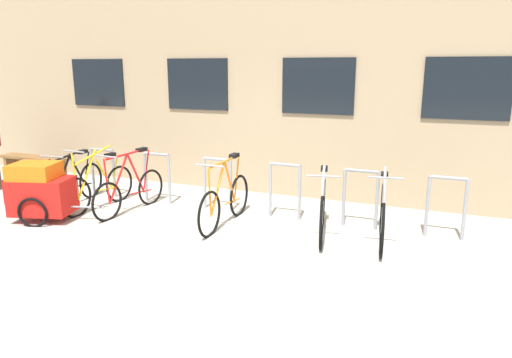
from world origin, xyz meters
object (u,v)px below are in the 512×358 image
Objects in this scene: bicycle_silver at (382,215)px; bicycle_red at (130,190)px; bike_trailer at (41,191)px; bicycle_yellow at (99,187)px; wooden_bench at (35,162)px; bicycle_orange at (225,200)px; bicycle_black at (73,184)px; bicycle_white at (323,208)px; backpack at (13,192)px.

bicycle_red reaches higher than bicycle_silver.
bicycle_yellow is at bearing 65.25° from bike_trailer.
wooden_bench is (-7.45, 0.99, -0.02)m from bicycle_silver.
bicycle_yellow is (-2.39, -0.04, -0.01)m from bicycle_orange.
bicycle_silver is 1.03× the size of bicycle_black.
bicycle_red is at bearing 4.34° from bicycle_yellow.
bicycle_yellow reaches higher than bicycle_white.
bicycle_white is 1.02× the size of bicycle_yellow.
bicycle_orange is at bearing 17.77° from bike_trailer.
bicycle_orange is at bearing -12.70° from wooden_bench.
bicycle_orange is 1.78m from bicycle_red.
bicycle_silver is 5.23m from bike_trailer.
backpack is at bearing -53.96° from wooden_bench.
backpack is (-4.00, -0.39, -0.17)m from bicycle_orange.
bike_trailer reaches higher than backpack.
wooden_bench is at bearing 156.40° from bicycle_yellow.
bicycle_silver reaches higher than bike_trailer.
bicycle_black is (-2.97, -0.02, -0.02)m from bicycle_orange.
wooden_bench is (-5.12, 1.16, -0.02)m from bicycle_orange.
wooden_bench is (-3.35, 1.15, -0.00)m from bicycle_red.
bicycle_orange reaches higher than bicycle_black.
bicycle_silver reaches higher than bicycle_white.
bicycle_red reaches higher than bike_trailer.
bicycle_red is 3.54m from wooden_bench.
bicycle_orange reaches higher than backpack.
bike_trailer is (-0.39, -0.86, 0.11)m from bicycle_yellow.
bicycle_silver is 4.73m from bicycle_yellow.
bicycle_yellow is at bearing -177.34° from bicycle_white.
backpack is (1.12, -1.54, -0.15)m from wooden_bench.
bicycle_white is at bearing 2.35° from bicycle_red.
bicycle_white is at bearing 2.66° from bicycle_yellow.
bicycle_yellow is 3.84× the size of backpack.
bicycle_silver reaches higher than bicycle_black.
bicycle_orange is 2.34m from bicycle_silver.
backpack is (-5.49, -0.53, -0.17)m from bicycle_white.
bike_trailer is at bearing -114.75° from bicycle_yellow.
wooden_bench is at bearing 121.81° from backpack.
wooden_bench is (-2.34, 2.05, -0.11)m from bike_trailer.
bicycle_white is 1.02× the size of bicycle_red.
backpack is at bearing -169.85° from bicycle_red.
bicycle_silver is at bearing 0.78° from backpack.
bicycle_white is 4.40m from bike_trailer.
backpack is (-1.61, -0.35, -0.15)m from bicycle_yellow.
bicycle_orange reaches higher than bicycle_red.
wooden_bench is at bearing 138.74° from bike_trailer.
bicycle_red is at bearing -177.65° from bicycle_white.
bicycle_silver is 4.11m from bicycle_red.
bicycle_orange is at bearing 0.91° from bicycle_yellow.
bicycle_white is 1.03× the size of wooden_bench.
bicycle_yellow is 0.95m from bike_trailer.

